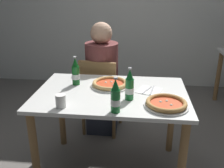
% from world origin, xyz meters
% --- Properties ---
extents(ground_plane, '(8.00, 8.00, 0.00)m').
position_xyz_m(ground_plane, '(0.00, 0.00, 0.00)').
color(ground_plane, slate).
extents(back_wall_tiled, '(7.00, 0.10, 2.60)m').
position_xyz_m(back_wall_tiled, '(0.00, 2.20, 1.30)').
color(back_wall_tiled, white).
rests_on(back_wall_tiled, ground_plane).
extents(dining_table_main, '(1.20, 0.80, 0.75)m').
position_xyz_m(dining_table_main, '(0.00, 0.00, 0.64)').
color(dining_table_main, silver).
rests_on(dining_table_main, ground_plane).
extents(chair_behind_table, '(0.45, 0.45, 0.85)m').
position_xyz_m(chair_behind_table, '(-0.18, 0.61, 0.48)').
color(chair_behind_table, olive).
rests_on(chair_behind_table, ground_plane).
extents(diner_seated, '(0.34, 0.34, 1.21)m').
position_xyz_m(diner_seated, '(-0.17, 0.66, 0.58)').
color(diner_seated, '#2D3342').
rests_on(diner_seated, ground_plane).
extents(pizza_margherita_near, '(0.31, 0.31, 0.04)m').
position_xyz_m(pizza_margherita_near, '(0.41, -0.21, 0.77)').
color(pizza_margherita_near, white).
rests_on(pizza_margherita_near, dining_table_main).
extents(pizza_marinara_far, '(0.32, 0.32, 0.04)m').
position_xyz_m(pizza_marinara_far, '(-0.03, 0.13, 0.77)').
color(pizza_marinara_far, white).
rests_on(pizza_marinara_far, dining_table_main).
extents(beer_bottle_left, '(0.07, 0.07, 0.25)m').
position_xyz_m(beer_bottle_left, '(0.15, -0.12, 0.85)').
color(beer_bottle_left, '#196B2D').
rests_on(beer_bottle_left, dining_table_main).
extents(beer_bottle_center, '(0.07, 0.07, 0.25)m').
position_xyz_m(beer_bottle_center, '(-0.32, 0.14, 0.85)').
color(beer_bottle_center, '#14591E').
rests_on(beer_bottle_center, dining_table_main).
extents(beer_bottle_right, '(0.07, 0.07, 0.25)m').
position_xyz_m(beer_bottle_right, '(0.07, -0.33, 0.85)').
color(beer_bottle_right, '#196B2D').
rests_on(beer_bottle_right, dining_table_main).
extents(napkin_with_cutlery, '(0.23, 0.23, 0.01)m').
position_xyz_m(napkin_with_cutlery, '(0.30, 0.06, 0.75)').
color(napkin_with_cutlery, white).
rests_on(napkin_with_cutlery, dining_table_main).
extents(paper_cup, '(0.07, 0.07, 0.09)m').
position_xyz_m(paper_cup, '(-0.32, -0.31, 0.80)').
color(paper_cup, white).
rests_on(paper_cup, dining_table_main).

